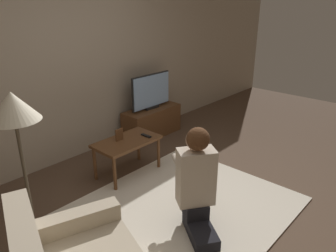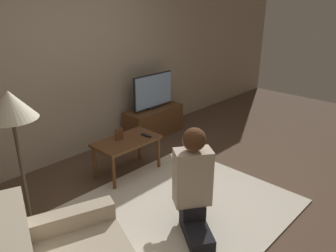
{
  "view_description": "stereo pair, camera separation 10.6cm",
  "coord_description": "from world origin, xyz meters",
  "views": [
    {
      "loc": [
        -2.24,
        -1.81,
        2.08
      ],
      "look_at": [
        0.55,
        0.69,
        0.6
      ],
      "focal_mm": 35.0,
      "sensor_mm": 36.0,
      "label": 1
    },
    {
      "loc": [
        -2.16,
        -1.89,
        2.08
      ],
      "look_at": [
        0.55,
        0.69,
        0.6
      ],
      "focal_mm": 35.0,
      "sensor_mm": 36.0,
      "label": 2
    }
  ],
  "objects": [
    {
      "name": "rug",
      "position": [
        0.0,
        0.0,
        0.01
      ],
      "size": [
        2.21,
        1.9,
        0.02
      ],
      "color": "beige",
      "rests_on": "ground_plane"
    },
    {
      "name": "ground_plane",
      "position": [
        0.0,
        0.0,
        0.0
      ],
      "size": [
        10.0,
        10.0,
        0.0
      ],
      "primitive_type": "plane",
      "color": "brown"
    },
    {
      "name": "coffee_table",
      "position": [
        0.12,
        0.98,
        0.4
      ],
      "size": [
        0.8,
        0.45,
        0.46
      ],
      "color": "brown",
      "rests_on": "ground_plane"
    },
    {
      "name": "remote",
      "position": [
        0.36,
        0.89,
        0.47
      ],
      "size": [
        0.04,
        0.15,
        0.02
      ],
      "color": "black",
      "rests_on": "coffee_table"
    },
    {
      "name": "picture_frame",
      "position": [
        0.06,
        1.05,
        0.53
      ],
      "size": [
        0.11,
        0.01,
        0.15
      ],
      "color": "brown",
      "rests_on": "coffee_table"
    },
    {
      "name": "person_kneeling",
      "position": [
        -0.12,
        -0.26,
        0.52
      ],
      "size": [
        0.67,
        0.81,
        1.01
      ],
      "rotation": [
        0.0,
        0.0,
        2.53
      ],
      "color": "black",
      "rests_on": "rug"
    },
    {
      "name": "tv_stand",
      "position": [
        1.21,
        1.64,
        0.22
      ],
      "size": [
        0.97,
        0.38,
        0.45
      ],
      "color": "brown",
      "rests_on": "ground_plane"
    },
    {
      "name": "floor_lamp",
      "position": [
        -1.25,
        0.7,
        1.2
      ],
      "size": [
        0.41,
        0.41,
        1.4
      ],
      "color": "#4C4233",
      "rests_on": "ground_plane"
    },
    {
      "name": "tv",
      "position": [
        1.21,
        1.64,
        0.73
      ],
      "size": [
        0.77,
        0.08,
        0.54
      ],
      "color": "black",
      "rests_on": "tv_stand"
    },
    {
      "name": "wall_back",
      "position": [
        0.0,
        1.93,
        1.3
      ],
      "size": [
        10.0,
        0.06,
        2.6
      ],
      "color": "tan",
      "rests_on": "ground_plane"
    }
  ]
}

